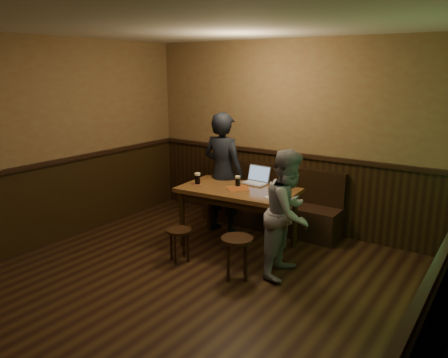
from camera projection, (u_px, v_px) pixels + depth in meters
room at (172, 191)px, 4.32m from camera, size 5.04×6.04×2.84m
bench at (270, 207)px, 6.69m from camera, size 2.20×0.50×0.95m
pub_table at (238, 196)px, 5.85m from camera, size 1.60×1.00×0.83m
stool_left at (179, 236)px, 5.49m from camera, size 0.37×0.37×0.42m
stool_right at (237, 246)px, 5.01m from camera, size 0.43×0.43×0.50m
pint_left at (198, 179)px, 6.01m from camera, size 0.10×0.10×0.16m
pint_mid at (238, 181)px, 5.91m from camera, size 0.09×0.09×0.15m
pint_right at (274, 187)px, 5.55m from camera, size 0.11×0.11×0.17m
laptop at (257, 179)px, 6.06m from camera, size 0.35×0.29×0.24m
menu at (274, 198)px, 5.39m from camera, size 0.26×0.22×0.00m
person_suit at (223, 173)px, 6.36m from camera, size 0.65×0.43×1.79m
person_grey at (288, 213)px, 5.05m from camera, size 0.63×0.78×1.50m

